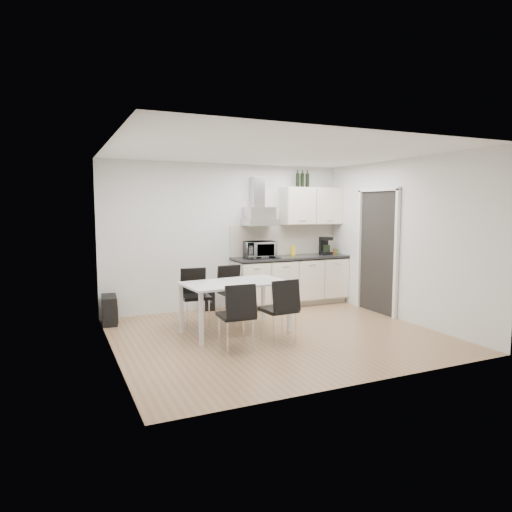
{
  "coord_description": "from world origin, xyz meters",
  "views": [
    {
      "loc": [
        -2.9,
        -5.73,
        1.84
      ],
      "look_at": [
        -0.1,
        0.49,
        1.1
      ],
      "focal_mm": 32.0,
      "sensor_mm": 36.0,
      "label": 1
    }
  ],
  "objects_px": {
    "kitchenette": "(291,261)",
    "guitar_amp": "(109,310)",
    "chair_near_right": "(278,310)",
    "chair_near_left": "(236,316)",
    "floor_speaker": "(209,301)",
    "chair_far_right": "(234,293)",
    "dining_table": "(235,287)",
    "chair_far_left": "(196,298)"
  },
  "relations": [
    {
      "from": "dining_table",
      "to": "guitar_amp",
      "type": "relative_size",
      "value": 2.87
    },
    {
      "from": "chair_far_right",
      "to": "chair_near_left",
      "type": "distance_m",
      "value": 1.56
    },
    {
      "from": "chair_near_left",
      "to": "dining_table",
      "type": "bearing_deg",
      "value": 71.06
    },
    {
      "from": "dining_table",
      "to": "chair_far_right",
      "type": "relative_size",
      "value": 1.78
    },
    {
      "from": "dining_table",
      "to": "chair_near_left",
      "type": "relative_size",
      "value": 1.78
    },
    {
      "from": "dining_table",
      "to": "floor_speaker",
      "type": "relative_size",
      "value": 4.68
    },
    {
      "from": "kitchenette",
      "to": "floor_speaker",
      "type": "distance_m",
      "value": 1.72
    },
    {
      "from": "dining_table",
      "to": "chair_near_right",
      "type": "height_order",
      "value": "chair_near_right"
    },
    {
      "from": "floor_speaker",
      "to": "chair_far_right",
      "type": "bearing_deg",
      "value": -67.81
    },
    {
      "from": "kitchenette",
      "to": "chair_near_right",
      "type": "xyz_separation_m",
      "value": [
        -1.32,
        -2.05,
        -0.39
      ]
    },
    {
      "from": "dining_table",
      "to": "kitchenette",
      "type": "bearing_deg",
      "value": 33.7
    },
    {
      "from": "kitchenette",
      "to": "chair_near_left",
      "type": "bearing_deg",
      "value": -132.75
    },
    {
      "from": "chair_near_left",
      "to": "chair_near_right",
      "type": "distance_m",
      "value": 0.66
    },
    {
      "from": "chair_far_right",
      "to": "guitar_amp",
      "type": "bearing_deg",
      "value": -22.09
    },
    {
      "from": "chair_near_right",
      "to": "floor_speaker",
      "type": "bearing_deg",
      "value": 92.49
    },
    {
      "from": "chair_far_left",
      "to": "guitar_amp",
      "type": "height_order",
      "value": "chair_far_left"
    },
    {
      "from": "chair_far_left",
      "to": "chair_far_right",
      "type": "distance_m",
      "value": 0.67
    },
    {
      "from": "chair_far_left",
      "to": "guitar_amp",
      "type": "relative_size",
      "value": 1.61
    },
    {
      "from": "dining_table",
      "to": "chair_near_right",
      "type": "xyz_separation_m",
      "value": [
        0.36,
        -0.69,
        -0.24
      ]
    },
    {
      "from": "kitchenette",
      "to": "dining_table",
      "type": "distance_m",
      "value": 2.17
    },
    {
      "from": "chair_near_left",
      "to": "chair_near_right",
      "type": "height_order",
      "value": "same"
    },
    {
      "from": "guitar_amp",
      "to": "floor_speaker",
      "type": "distance_m",
      "value": 1.74
    },
    {
      "from": "chair_near_left",
      "to": "floor_speaker",
      "type": "xyz_separation_m",
      "value": [
        0.39,
        2.3,
        -0.27
      ]
    },
    {
      "from": "kitchenette",
      "to": "guitar_amp",
      "type": "bearing_deg",
      "value": -178.53
    },
    {
      "from": "chair_near_right",
      "to": "chair_near_left",
      "type": "bearing_deg",
      "value": -177.31
    },
    {
      "from": "dining_table",
      "to": "chair_far_right",
      "type": "xyz_separation_m",
      "value": [
        0.25,
        0.7,
        -0.24
      ]
    },
    {
      "from": "dining_table",
      "to": "chair_near_left",
      "type": "xyz_separation_m",
      "value": [
        -0.3,
        -0.76,
        -0.24
      ]
    },
    {
      "from": "chair_near_left",
      "to": "floor_speaker",
      "type": "relative_size",
      "value": 2.62
    },
    {
      "from": "chair_far_left",
      "to": "chair_far_right",
      "type": "height_order",
      "value": "same"
    },
    {
      "from": "kitchenette",
      "to": "chair_far_right",
      "type": "distance_m",
      "value": 1.62
    },
    {
      "from": "kitchenette",
      "to": "dining_table",
      "type": "relative_size",
      "value": 1.61
    },
    {
      "from": "chair_far_right",
      "to": "chair_near_right",
      "type": "bearing_deg",
      "value": 89.43
    },
    {
      "from": "dining_table",
      "to": "floor_speaker",
      "type": "bearing_deg",
      "value": 80.85
    },
    {
      "from": "chair_near_right",
      "to": "floor_speaker",
      "type": "height_order",
      "value": "chair_near_right"
    },
    {
      "from": "guitar_amp",
      "to": "chair_far_right",
      "type": "bearing_deg",
      "value": -12.56
    },
    {
      "from": "chair_far_right",
      "to": "floor_speaker",
      "type": "relative_size",
      "value": 2.62
    },
    {
      "from": "chair_far_right",
      "to": "floor_speaker",
      "type": "xyz_separation_m",
      "value": [
        -0.16,
        0.83,
        -0.27
      ]
    },
    {
      "from": "chair_near_left",
      "to": "guitar_amp",
      "type": "distance_m",
      "value": 2.45
    },
    {
      "from": "kitchenette",
      "to": "chair_far_right",
      "type": "height_order",
      "value": "kitchenette"
    },
    {
      "from": "chair_far_left",
      "to": "chair_near_right",
      "type": "distance_m",
      "value": 1.51
    },
    {
      "from": "chair_near_left",
      "to": "chair_near_right",
      "type": "bearing_deg",
      "value": 9.04
    },
    {
      "from": "kitchenette",
      "to": "guitar_amp",
      "type": "relative_size",
      "value": 4.61
    }
  ]
}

